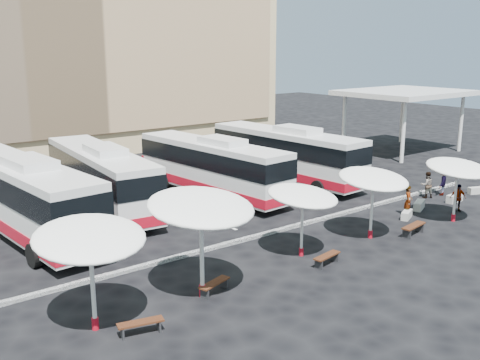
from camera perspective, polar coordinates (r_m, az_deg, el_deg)
ground at (r=26.40m, az=2.30°, el=-6.17°), size 120.00×120.00×0.00m
sandstone_building at (r=53.42m, az=-21.23°, el=16.69°), size 42.00×18.25×29.60m
service_canopy at (r=49.60m, az=16.39°, el=8.36°), size 10.00×8.00×5.20m
curb_divider at (r=26.73m, az=1.61°, el=-5.74°), size 34.00×0.25×0.15m
bay_lines at (r=32.61m, az=-6.80°, el=-2.37°), size 24.15×12.00×0.01m
bus_0 at (r=28.38m, az=-21.18°, el=-1.42°), size 3.55×12.64×3.96m
bus_1 at (r=31.63m, az=-13.99°, el=0.37°), size 3.56×11.94×3.73m
bus_2 at (r=33.73m, az=-2.87°, el=1.50°), size 3.40×11.68×3.65m
bus_3 at (r=37.30m, az=4.66°, el=2.76°), size 3.31×12.10×3.80m
sunshade_0 at (r=18.03m, az=-15.03°, el=-5.74°), size 3.66×3.71×3.64m
sunshade_1 at (r=19.70m, az=-3.98°, el=-2.79°), size 4.21×4.26×3.97m
sunshade_2 at (r=23.88m, az=6.39°, el=-1.65°), size 3.92×3.94×3.15m
sunshade_3 at (r=26.65m, az=13.40°, el=0.07°), size 3.34×3.38×3.37m
sunshade_4 at (r=30.55m, az=21.26°, el=1.11°), size 3.65×3.68×3.31m
wood_bench_0 at (r=18.49m, az=-10.07°, el=-14.27°), size 1.52×0.74×0.45m
wood_bench_1 at (r=20.98m, az=-2.62°, el=-10.57°), size 1.49×0.79×0.44m
wood_bench_2 at (r=23.73m, az=8.82°, el=-7.77°), size 1.51×0.62×0.45m
wood_bench_3 at (r=28.24m, az=17.22°, el=-4.62°), size 1.71×0.69×0.51m
conc_bench_0 at (r=30.86m, az=16.57°, el=-3.40°), size 1.15×0.78×0.41m
conc_bench_1 at (r=32.76m, az=17.74°, el=-2.46°), size 1.29×0.87×0.46m
conc_bench_2 at (r=34.94m, az=20.96°, el=-1.73°), size 1.26×0.49×0.46m
conc_bench_3 at (r=37.40m, az=22.91°, el=-0.98°), size 1.14×0.75×0.41m
passenger_0 at (r=31.10m, az=16.72°, el=-2.06°), size 0.73×0.67×1.68m
passenger_1 at (r=35.20m, az=18.51°, el=-0.48°), size 0.96×0.89×1.58m
passenger_2 at (r=32.93m, az=21.25°, el=-1.70°), size 0.95×0.81×1.53m
passenger_3 at (r=36.10m, az=19.84°, el=-0.14°), size 1.27×1.04×1.71m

